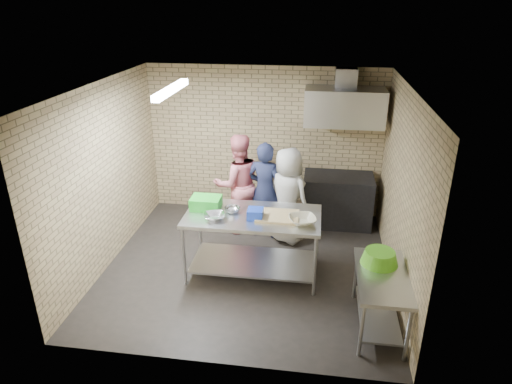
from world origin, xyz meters
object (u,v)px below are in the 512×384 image
(blue_tub, at_px, (255,214))
(prep_table, at_px, (253,244))
(bottle_red, at_px, (347,109))
(bottle_green, at_px, (371,110))
(stove, at_px, (337,200))
(green_basin, at_px, (380,257))
(side_counter, at_px, (379,301))
(green_crate, at_px, (206,203))
(woman_pink, at_px, (238,184))
(woman_white, at_px, (288,196))
(man_navy, at_px, (265,190))

(blue_tub, bearing_deg, prep_table, 116.57)
(bottle_red, bearing_deg, bottle_green, 0.00)
(stove, distance_m, green_basin, 2.57)
(side_counter, distance_m, green_crate, 2.71)
(green_crate, bearing_deg, bottle_red, 43.87)
(bottle_red, relative_size, woman_pink, 0.10)
(blue_tub, distance_m, bottle_red, 2.67)
(woman_pink, bearing_deg, bottle_red, 178.42)
(bottle_green, height_order, woman_white, bottle_green)
(prep_table, bearing_deg, stove, 55.29)
(prep_table, height_order, woman_white, woman_white)
(man_navy, height_order, woman_white, man_navy)
(side_counter, distance_m, blue_tub, 1.96)
(blue_tub, height_order, man_navy, man_navy)
(side_counter, xyz_separation_m, bottle_green, (0.00, 2.99, 1.64))
(side_counter, xyz_separation_m, stove, (-0.45, 2.75, 0.08))
(bottle_red, bearing_deg, man_navy, -145.56)
(side_counter, xyz_separation_m, woman_white, (-1.28, 2.01, 0.43))
(side_counter, relative_size, woman_pink, 0.70)
(prep_table, bearing_deg, side_counter, -29.29)
(side_counter, distance_m, bottle_green, 3.41)
(green_basin, relative_size, bottle_green, 3.07)
(green_basin, distance_m, bottle_red, 3.01)
(stove, relative_size, green_basin, 2.61)
(stove, relative_size, woman_white, 0.75)
(bottle_green, bearing_deg, blue_tub, -127.58)
(woman_white, bearing_deg, green_crate, 74.01)
(prep_table, height_order, bottle_red, bottle_red)
(man_navy, bearing_deg, green_crate, 62.28)
(blue_tub, height_order, bottle_red, bottle_red)
(green_crate, distance_m, green_basin, 2.52)
(bottle_green, relative_size, woman_pink, 0.09)
(green_basin, distance_m, man_navy, 2.49)
(blue_tub, distance_m, bottle_green, 2.88)
(green_crate, height_order, green_basin, green_crate)
(green_basin, relative_size, woman_white, 0.29)
(green_crate, bearing_deg, side_counter, -24.09)
(prep_table, xyz_separation_m, woman_white, (0.42, 1.06, 0.33))
(green_crate, relative_size, green_basin, 0.92)
(side_counter, distance_m, stove, 2.79)
(green_crate, height_order, woman_white, woman_white)
(stove, distance_m, woman_pink, 1.81)
(green_crate, height_order, man_navy, man_navy)
(stove, bearing_deg, green_crate, -139.21)
(stove, bearing_deg, prep_table, -124.71)
(stove, height_order, woman_white, woman_white)
(green_crate, xyz_separation_m, green_basin, (2.38, -0.82, -0.20))
(bottle_green, relative_size, man_navy, 0.09)
(side_counter, xyz_separation_m, blue_tub, (-1.65, 0.85, 0.65))
(bottle_red, height_order, man_navy, bottle_red)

